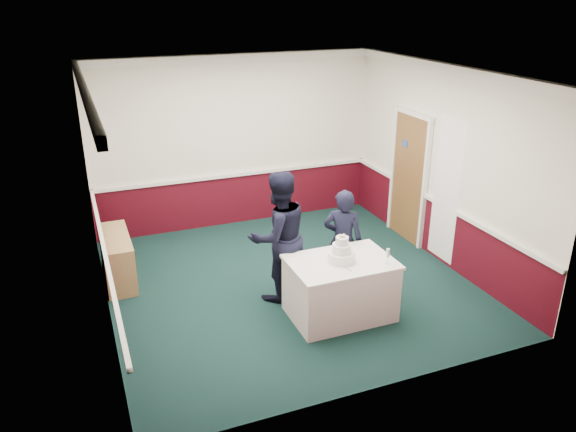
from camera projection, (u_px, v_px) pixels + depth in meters
name	position (u px, v px, depth m)	size (l,w,h in m)	color
ground	(289.00, 283.00, 8.17)	(5.00, 5.00, 0.00)	#112A28
room_shell	(278.00, 141.00, 7.99)	(5.00, 5.00, 3.00)	white
sideboard	(117.00, 258.00, 8.14)	(0.41, 1.20, 0.70)	tan
cake_table	(340.00, 288.00, 7.23)	(1.32, 0.92, 0.79)	white
wedding_cake	(342.00, 253.00, 7.04)	(0.35, 0.35, 0.36)	white
cake_knife	(346.00, 268.00, 6.90)	(0.01, 0.22, 0.01)	silver
champagne_flute	(388.00, 254.00, 6.96)	(0.05, 0.05, 0.21)	silver
person_man	(278.00, 236.00, 7.49)	(0.88, 0.69, 1.81)	black
person_woman	(343.00, 241.00, 7.73)	(0.55, 0.36, 1.50)	black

